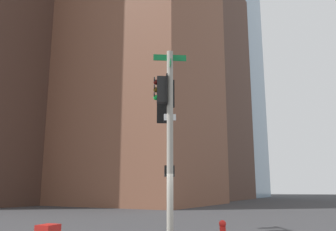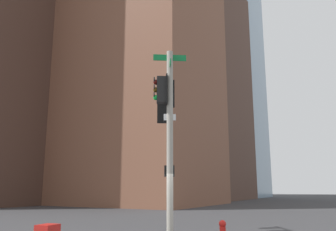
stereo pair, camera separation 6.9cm
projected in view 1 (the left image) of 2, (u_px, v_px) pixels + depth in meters
The scene contains 5 objects.
signal_pole_assembly at pixel (166, 113), 14.66m from camera, with size 3.59×5.06×7.16m.
building_brick_nearside at pixel (7, 12), 50.25m from camera, with size 21.35×20.09×53.51m, color #4C3328.
building_brick_midblock at pixel (124, 56), 47.15m from camera, with size 22.78×15.80×38.68m, color brown.
building_glass_tower at pixel (181, 61), 76.26m from camera, with size 29.49×25.59×57.85m, color #7A99B2.
building_brick_farside at pixel (191, 91), 63.98m from camera, with size 17.83×15.78×38.52m, color #4C3328.
Camera 1 is at (5.81, -11.20, 2.04)m, focal length 37.46 mm.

